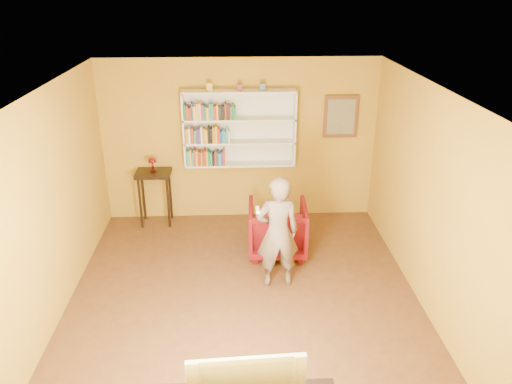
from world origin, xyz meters
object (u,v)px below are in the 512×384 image
bookshelf (239,128)px  armchair (277,228)px  ruby_lustre (152,162)px  person (278,233)px  console_table (154,181)px  television (246,376)px

bookshelf → armchair: size_ratio=2.07×
ruby_lustre → person: size_ratio=0.15×
ruby_lustre → person: person is taller
ruby_lustre → armchair: bearing=-28.9°
bookshelf → ruby_lustre: bearing=-173.6°
console_table → armchair: console_table is taller
ruby_lustre → television: bearing=-72.9°
bookshelf → armchair: 1.80m
ruby_lustre → armchair: 2.32m
bookshelf → person: size_ratio=1.16×
console_table → bookshelf: bearing=6.4°
console_table → television: 4.71m
bookshelf → ruby_lustre: size_ratio=7.76×
ruby_lustre → person: bearing=-45.8°
bookshelf → person: bookshelf is taller
ruby_lustre → armchair: size_ratio=0.27×
ruby_lustre → armchair: (1.94, -1.07, -0.70)m
ruby_lustre → console_table: bearing=180.0°
ruby_lustre → television: ruby_lustre is taller
person → television: (-0.49, -2.58, 0.05)m
person → armchair: bearing=-101.0°
armchair → television: 3.50m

